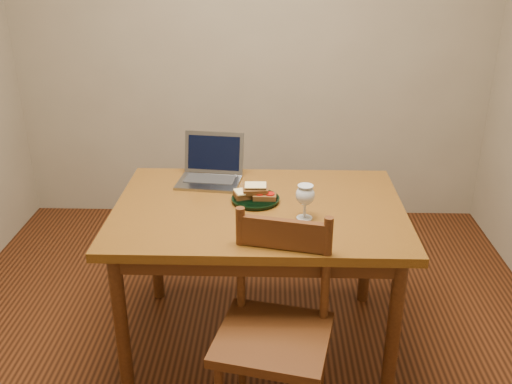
{
  "coord_description": "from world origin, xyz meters",
  "views": [
    {
      "loc": [
        0.14,
        -2.21,
        1.83
      ],
      "look_at": [
        0.07,
        0.13,
        0.8
      ],
      "focal_mm": 40.0,
      "sensor_mm": 36.0,
      "label": 1
    }
  ],
  "objects_px": {
    "chair": "(275,323)",
    "milk_glass": "(305,202)",
    "table": "(259,223)",
    "laptop": "(211,168)",
    "plate": "(255,200)"
  },
  "relations": [
    {
      "from": "table",
      "to": "chair",
      "type": "distance_m",
      "value": 0.55
    },
    {
      "from": "chair",
      "to": "laptop",
      "type": "xyz_separation_m",
      "value": [
        -0.32,
        0.83,
        0.31
      ]
    },
    {
      "from": "chair",
      "to": "plate",
      "type": "height_order",
      "value": "chair"
    },
    {
      "from": "milk_glass",
      "to": "laptop",
      "type": "height_order",
      "value": "laptop"
    },
    {
      "from": "milk_glass",
      "to": "laptop",
      "type": "relative_size",
      "value": 0.48
    },
    {
      "from": "chair",
      "to": "milk_glass",
      "type": "relative_size",
      "value": 3.18
    },
    {
      "from": "plate",
      "to": "milk_glass",
      "type": "relative_size",
      "value": 1.41
    },
    {
      "from": "plate",
      "to": "laptop",
      "type": "relative_size",
      "value": 0.67
    },
    {
      "from": "laptop",
      "to": "milk_glass",
      "type": "bearing_deg",
      "value": -37.63
    },
    {
      "from": "table",
      "to": "milk_glass",
      "type": "height_order",
      "value": "milk_glass"
    },
    {
      "from": "table",
      "to": "laptop",
      "type": "height_order",
      "value": "laptop"
    },
    {
      "from": "milk_glass",
      "to": "chair",
      "type": "bearing_deg",
      "value": -107.34
    },
    {
      "from": "table",
      "to": "milk_glass",
      "type": "relative_size",
      "value": 8.27
    },
    {
      "from": "table",
      "to": "chair",
      "type": "bearing_deg",
      "value": -81.88
    },
    {
      "from": "chair",
      "to": "milk_glass",
      "type": "bearing_deg",
      "value": 85.06
    }
  ]
}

